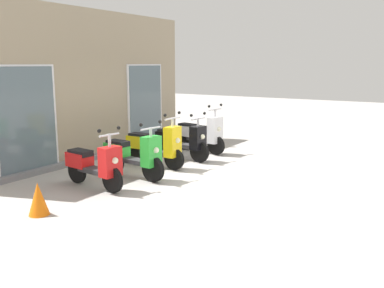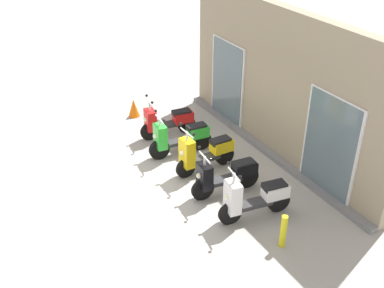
{
  "view_description": "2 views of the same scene",
  "coord_description": "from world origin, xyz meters",
  "px_view_note": "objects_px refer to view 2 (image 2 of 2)",
  "views": [
    {
      "loc": [
        -7.52,
        -4.72,
        2.32
      ],
      "look_at": [
        0.56,
        0.35,
        0.5
      ],
      "focal_mm": 39.65,
      "sensor_mm": 36.0,
      "label": 1
    },
    {
      "loc": [
        7.91,
        -3.79,
        6.13
      ],
      "look_at": [
        0.02,
        0.6,
        0.85
      ],
      "focal_mm": 43.88,
      "sensor_mm": 36.0,
      "label": 2
    }
  ],
  "objects_px": {
    "scooter_yellow": "(204,152)",
    "scooter_black": "(225,175)",
    "scooter_green": "(180,137)",
    "curb_bollard": "(283,231)",
    "traffic_cone": "(134,108)",
    "scooter_white": "(254,198)",
    "scooter_red": "(168,121)"
  },
  "relations": [
    {
      "from": "scooter_black",
      "to": "traffic_cone",
      "type": "bearing_deg",
      "value": -176.51
    },
    {
      "from": "scooter_red",
      "to": "scooter_yellow",
      "type": "xyz_separation_m",
      "value": [
        1.92,
        -0.01,
        0.04
      ]
    },
    {
      "from": "scooter_red",
      "to": "traffic_cone",
      "type": "bearing_deg",
      "value": -168.04
    },
    {
      "from": "curb_bollard",
      "to": "scooter_white",
      "type": "bearing_deg",
      "value": 179.65
    },
    {
      "from": "traffic_cone",
      "to": "scooter_yellow",
      "type": "bearing_deg",
      "value": 5.23
    },
    {
      "from": "scooter_green",
      "to": "scooter_white",
      "type": "xyz_separation_m",
      "value": [
        2.91,
        0.14,
        0.02
      ]
    },
    {
      "from": "scooter_green",
      "to": "scooter_black",
      "type": "distance_m",
      "value": 1.93
    },
    {
      "from": "scooter_red",
      "to": "scooter_green",
      "type": "height_order",
      "value": "scooter_green"
    },
    {
      "from": "scooter_red",
      "to": "traffic_cone",
      "type": "relative_size",
      "value": 2.93
    },
    {
      "from": "scooter_black",
      "to": "scooter_white",
      "type": "bearing_deg",
      "value": 2.42
    },
    {
      "from": "scooter_yellow",
      "to": "scooter_black",
      "type": "bearing_deg",
      "value": -2.66
    },
    {
      "from": "scooter_red",
      "to": "scooter_green",
      "type": "distance_m",
      "value": 0.98
    },
    {
      "from": "scooter_black",
      "to": "traffic_cone",
      "type": "relative_size",
      "value": 3.11
    },
    {
      "from": "scooter_green",
      "to": "curb_bollard",
      "type": "bearing_deg",
      "value": 1.94
    },
    {
      "from": "scooter_green",
      "to": "traffic_cone",
      "type": "distance_m",
      "value": 2.51
    },
    {
      "from": "curb_bollard",
      "to": "scooter_black",
      "type": "bearing_deg",
      "value": -178.95
    },
    {
      "from": "curb_bollard",
      "to": "scooter_red",
      "type": "bearing_deg",
      "value": 179.79
    },
    {
      "from": "scooter_black",
      "to": "traffic_cone",
      "type": "height_order",
      "value": "scooter_black"
    },
    {
      "from": "scooter_black",
      "to": "scooter_red",
      "type": "bearing_deg",
      "value": 178.95
    },
    {
      "from": "scooter_red",
      "to": "scooter_yellow",
      "type": "relative_size",
      "value": 0.98
    },
    {
      "from": "scooter_red",
      "to": "curb_bollard",
      "type": "height_order",
      "value": "scooter_red"
    },
    {
      "from": "traffic_cone",
      "to": "scooter_white",
      "type": "bearing_deg",
      "value": 3.3
    },
    {
      "from": "scooter_black",
      "to": "scooter_yellow",
      "type": "bearing_deg",
      "value": 177.34
    },
    {
      "from": "scooter_green",
      "to": "scooter_yellow",
      "type": "bearing_deg",
      "value": 8.43
    },
    {
      "from": "scooter_red",
      "to": "scooter_green",
      "type": "xyz_separation_m",
      "value": [
        0.97,
        -0.15,
        0.01
      ]
    },
    {
      "from": "scooter_green",
      "to": "scooter_yellow",
      "type": "height_order",
      "value": "scooter_yellow"
    },
    {
      "from": "scooter_white",
      "to": "scooter_red",
      "type": "bearing_deg",
      "value": 179.82
    },
    {
      "from": "scooter_red",
      "to": "scooter_green",
      "type": "relative_size",
      "value": 0.93
    },
    {
      "from": "scooter_green",
      "to": "traffic_cone",
      "type": "xyz_separation_m",
      "value": [
        -2.49,
        -0.17,
        -0.21
      ]
    },
    {
      "from": "scooter_green",
      "to": "scooter_white",
      "type": "bearing_deg",
      "value": 2.69
    },
    {
      "from": "scooter_yellow",
      "to": "scooter_red",
      "type": "bearing_deg",
      "value": 179.76
    },
    {
      "from": "scooter_green",
      "to": "traffic_cone",
      "type": "height_order",
      "value": "scooter_green"
    }
  ]
}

